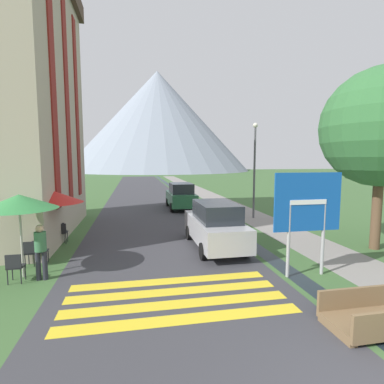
# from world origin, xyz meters

# --- Properties ---
(ground_plane) EXTENTS (160.00, 160.00, 0.00)m
(ground_plane) POSITION_xyz_m (0.00, 20.00, 0.00)
(ground_plane) COLOR #3D6033
(road) EXTENTS (6.40, 60.00, 0.01)m
(road) POSITION_xyz_m (-2.50, 30.00, 0.00)
(road) COLOR #38383D
(road) RESTS_ON ground_plane
(footpath) EXTENTS (2.20, 60.00, 0.01)m
(footpath) POSITION_xyz_m (3.60, 30.00, 0.00)
(footpath) COLOR gray
(footpath) RESTS_ON ground_plane
(drainage_channel) EXTENTS (0.60, 60.00, 0.00)m
(drainage_channel) POSITION_xyz_m (1.20, 30.00, 0.00)
(drainage_channel) COLOR black
(drainage_channel) RESTS_ON ground_plane
(crosswalk_marking) EXTENTS (5.44, 2.54, 0.01)m
(crosswalk_marking) POSITION_xyz_m (-2.50, 4.25, 0.01)
(crosswalk_marking) COLOR yellow
(crosswalk_marking) RESTS_ON ground_plane
(mountain_distant) EXTENTS (57.06, 57.06, 30.96)m
(mountain_distant) POSITION_xyz_m (4.23, 93.85, 15.48)
(mountain_distant) COLOR gray
(mountain_distant) RESTS_ON ground_plane
(road_sign) EXTENTS (2.10, 0.11, 3.07)m
(road_sign) POSITION_xyz_m (1.48, 4.96, 2.00)
(road_sign) COLOR #9E9EA3
(road_sign) RESTS_ON ground_plane
(footbridge) EXTENTS (1.70, 1.10, 0.65)m
(footbridge) POSITION_xyz_m (1.20, 2.13, 0.23)
(footbridge) COLOR brown
(footbridge) RESTS_ON ground_plane
(parked_car_near) EXTENTS (1.75, 4.35, 1.82)m
(parked_car_near) POSITION_xyz_m (-0.40, 8.21, 0.91)
(parked_car_near) COLOR #B2B2B7
(parked_car_near) RESTS_ON ground_plane
(parked_car_far) EXTENTS (1.81, 4.05, 1.82)m
(parked_car_far) POSITION_xyz_m (-0.26, 17.79, 0.91)
(parked_car_far) COLOR #28663D
(parked_car_far) RESTS_ON ground_plane
(cafe_chair_far_left) EXTENTS (0.40, 0.40, 0.85)m
(cafe_chair_far_left) POSITION_xyz_m (-6.44, 9.99, 0.51)
(cafe_chair_far_left) COLOR #232328
(cafe_chair_far_left) RESTS_ON ground_plane
(cafe_chair_near_left) EXTENTS (0.40, 0.40, 0.85)m
(cafe_chair_near_left) POSITION_xyz_m (-6.76, 7.31, 0.51)
(cafe_chair_near_left) COLOR #232328
(cafe_chair_near_left) RESTS_ON ground_plane
(cafe_chair_nearest) EXTENTS (0.40, 0.40, 0.85)m
(cafe_chair_nearest) POSITION_xyz_m (-6.77, 5.99, 0.51)
(cafe_chair_nearest) COLOR #232328
(cafe_chair_nearest) RESTS_ON ground_plane
(cafe_chair_far_right) EXTENTS (0.40, 0.40, 0.85)m
(cafe_chair_far_right) POSITION_xyz_m (-6.54, 10.17, 0.51)
(cafe_chair_far_right) COLOR #232328
(cafe_chair_far_right) RESTS_ON ground_plane
(cafe_chair_near_right) EXTENTS (0.40, 0.40, 0.85)m
(cafe_chair_near_right) POSITION_xyz_m (-6.52, 7.41, 0.51)
(cafe_chair_near_right) COLOR #232328
(cafe_chair_near_right) RESTS_ON ground_plane
(cafe_umbrella_front_green) EXTENTS (2.12, 2.12, 2.45)m
(cafe_umbrella_front_green) POSITION_xyz_m (-6.72, 6.44, 2.23)
(cafe_umbrella_front_green) COLOR #B7B2A8
(cafe_umbrella_front_green) RESTS_ON ground_plane
(cafe_umbrella_middle_red) EXTENTS (2.24, 2.24, 2.29)m
(cafe_umbrella_middle_red) POSITION_xyz_m (-6.51, 9.11, 2.06)
(cafe_umbrella_middle_red) COLOR #B7B2A8
(cafe_umbrella_middle_red) RESTS_ON ground_plane
(person_standing_terrace) EXTENTS (0.32, 0.32, 1.61)m
(person_standing_terrace) POSITION_xyz_m (-6.12, 6.11, 0.94)
(person_standing_terrace) COLOR #282833
(person_standing_terrace) RESTS_ON ground_plane
(person_seated_far) EXTENTS (0.32, 0.32, 1.25)m
(person_seated_far) POSITION_xyz_m (-6.93, 7.81, 0.69)
(person_seated_far) COLOR #282833
(person_seated_far) RESTS_ON ground_plane
(streetlamp) EXTENTS (0.28, 0.28, 5.56)m
(streetlamp) POSITION_xyz_m (3.47, 13.68, 3.27)
(streetlamp) COLOR #515156
(streetlamp) RESTS_ON ground_plane
(tree_by_path) EXTENTS (4.43, 4.43, 6.86)m
(tree_by_path) POSITION_xyz_m (5.65, 6.92, 4.63)
(tree_by_path) COLOR brown
(tree_by_path) RESTS_ON ground_plane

